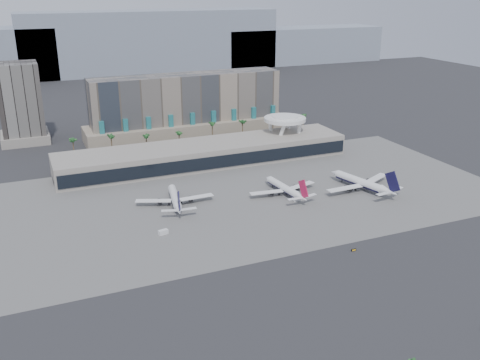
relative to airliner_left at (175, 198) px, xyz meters
name	(u,v)px	position (x,y,z in m)	size (l,w,h in m)	color
ground	(295,242)	(33.96, -56.34, -3.37)	(900.00, 900.00, 0.00)	#232326
apron_pad	(242,195)	(33.96, -1.34, -3.34)	(260.00, 130.00, 0.06)	#5B5B59
mountain_ridge	(125,47)	(61.84, 413.66, 26.52)	(680.00, 60.00, 70.00)	gray
hotel	(187,111)	(43.96, 118.07, 13.44)	(140.00, 30.00, 42.00)	gray
office_tower	(21,108)	(-61.04, 143.66, 19.57)	(30.00, 30.00, 52.00)	black
terminal	(205,153)	(33.96, 53.50, 3.15)	(170.00, 32.50, 14.50)	#A59D91
saucer_structure	(285,122)	(88.96, 59.66, 15.09)	(26.00, 26.00, 21.89)	white
palm_row	(197,131)	(40.96, 88.66, 7.13)	(157.80, 2.80, 13.10)	brown
airliner_left	(175,198)	(0.00, 0.00, 0.00)	(37.01, 38.40, 13.35)	white
airliner_centre	(285,188)	(54.20, -8.23, -0.03)	(37.07, 38.29, 13.22)	white
airliner_right	(362,183)	(93.39, -17.61, 0.50)	(41.97, 43.57, 15.32)	white
service_vehicle_a	(163,232)	(-13.73, -28.68, -2.38)	(4.03, 1.97, 1.97)	silver
service_vehicle_b	(297,198)	(56.08, -17.63, -2.36)	(3.90, 2.23, 2.00)	silver
taxiway_sign	(354,250)	(51.44, -72.59, -2.89)	(2.13, 0.44, 0.96)	black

